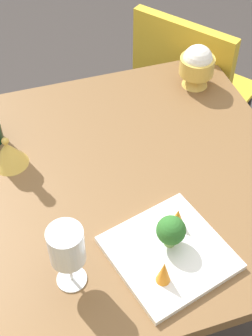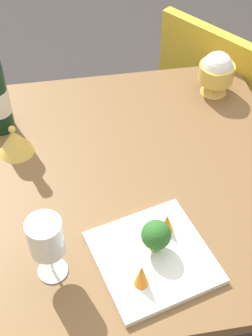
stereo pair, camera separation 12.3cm
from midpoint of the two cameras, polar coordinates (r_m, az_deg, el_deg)
The scene contains 10 objects.
ground_plane at distance 1.88m, azimuth -1.95°, elevation -16.51°, with size 8.00×8.00×0.00m, color #383330.
dining_table at distance 1.32m, azimuth -2.67°, elevation -3.59°, with size 0.91×0.91×0.75m.
chair_by_wall at distance 1.90m, azimuth 5.62°, elevation 9.58°, with size 0.56×0.56×0.85m.
wine_glass at distance 0.98m, azimuth -10.87°, elevation -9.63°, with size 0.08×0.08×0.18m.
rice_bowl at distance 1.51m, azimuth 6.27°, elevation 12.18°, with size 0.11×0.11×0.14m.
rice_bowl_lid at distance 1.31m, azimuth -16.73°, elevation 1.59°, with size 0.10×0.10×0.09m.
serving_plate at distance 1.10m, azimuth 1.99°, elevation -10.44°, with size 0.31×0.31×0.02m.
broccoli_floret at distance 1.06m, azimuth 2.16°, elevation -7.82°, with size 0.07×0.07×0.09m.
carrot_garnish_left at distance 1.02m, azimuth 1.10°, elevation -12.70°, with size 0.03×0.03×0.07m.
carrot_garnish_right at distance 1.11m, azimuth 3.13°, elevation -6.18°, with size 0.03×0.03×0.05m.
Camera 1 is at (-0.80, 0.26, 1.68)m, focal length 50.24 mm.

